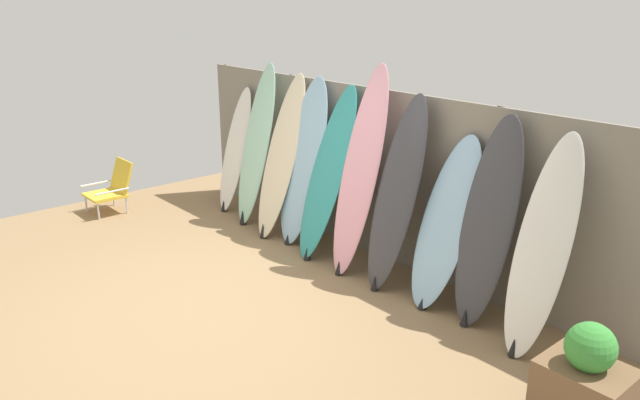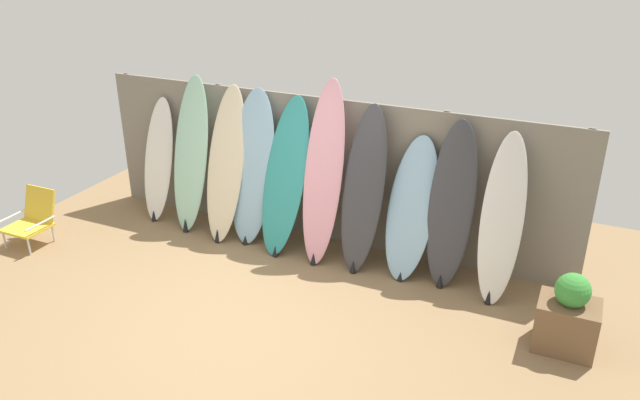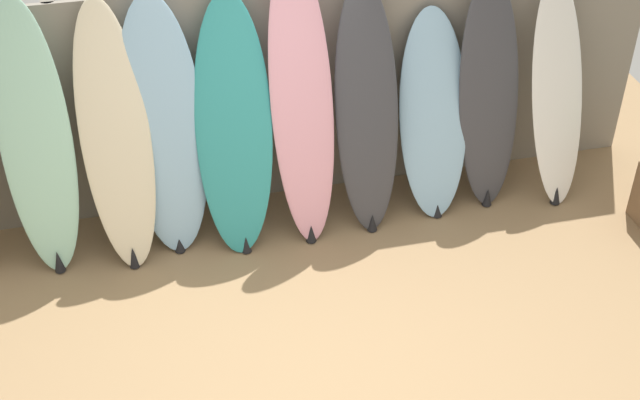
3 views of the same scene
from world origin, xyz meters
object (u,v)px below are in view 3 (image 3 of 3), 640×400
at_px(surfboard_cream_2, 116,140).
at_px(surfboard_charcoal_8, 489,95).
at_px(surfboard_teal_4, 234,129).
at_px(surfboard_pink_5, 302,106).
at_px(surfboard_white_9, 557,95).
at_px(surfboard_skyblue_7, 433,116).
at_px(surfboard_charcoal_6, 367,111).
at_px(surfboard_seafoam_1, 36,143).
at_px(surfboard_skyblue_3, 165,130).

xyz_separation_m(surfboard_cream_2, surfboard_charcoal_8, (2.78, 0.05, -0.03)).
xyz_separation_m(surfboard_teal_4, surfboard_pink_5, (0.50, -0.01, 0.13)).
distance_m(surfboard_teal_4, surfboard_charcoal_8, 1.96).
bearing_deg(surfboard_cream_2, surfboard_white_9, -0.11).
height_order(surfboard_skyblue_7, surfboard_charcoal_8, surfboard_charcoal_8).
bearing_deg(surfboard_charcoal_6, surfboard_skyblue_7, 5.87).
bearing_deg(surfboard_charcoal_6, surfboard_seafoam_1, 179.10).
bearing_deg(surfboard_charcoal_8, surfboard_skyblue_3, 179.98).
bearing_deg(surfboard_charcoal_6, surfboard_pink_5, -178.69).
xyz_separation_m(surfboard_seafoam_1, surfboard_charcoal_8, (3.31, 0.02, -0.07)).
distance_m(surfboard_teal_4, surfboard_pink_5, 0.51).
distance_m(surfboard_cream_2, surfboard_skyblue_7, 2.35).
relative_size(surfboard_teal_4, surfboard_skyblue_7, 1.19).
distance_m(surfboard_seafoam_1, surfboard_teal_4, 1.35).
bearing_deg(surfboard_skyblue_3, surfboard_charcoal_8, -0.02).
relative_size(surfboard_pink_5, surfboard_skyblue_7, 1.35).
bearing_deg(surfboard_teal_4, surfboard_cream_2, 178.82).
xyz_separation_m(surfboard_skyblue_7, surfboard_charcoal_8, (0.43, 0.01, 0.12)).
bearing_deg(surfboard_pink_5, surfboard_teal_4, 179.40).
bearing_deg(surfboard_teal_4, surfboard_pink_5, -0.60).
height_order(surfboard_seafoam_1, surfboard_charcoal_6, surfboard_seafoam_1).
distance_m(surfboard_teal_4, surfboard_skyblue_7, 1.53).
height_order(surfboard_seafoam_1, surfboard_white_9, surfboard_seafoam_1).
bearing_deg(surfboard_teal_4, surfboard_skyblue_7, 2.32).
bearing_deg(surfboard_cream_2, surfboard_skyblue_3, 8.51).
bearing_deg(surfboard_teal_4, surfboard_charcoal_8, 1.96).
xyz_separation_m(surfboard_skyblue_3, surfboard_skyblue_7, (2.01, -0.01, -0.16)).
relative_size(surfboard_skyblue_3, surfboard_pink_5, 0.89).
bearing_deg(surfboard_skyblue_3, surfboard_cream_2, -171.49).
xyz_separation_m(surfboard_seafoam_1, surfboard_teal_4, (1.35, -0.04, -0.05)).
bearing_deg(surfboard_skyblue_7, surfboard_white_9, -3.00).
bearing_deg(surfboard_skyblue_3, surfboard_charcoal_6, -2.43).
relative_size(surfboard_cream_2, surfboard_skyblue_3, 1.00).
height_order(surfboard_seafoam_1, surfboard_charcoal_8, surfboard_seafoam_1).
relative_size(surfboard_cream_2, surfboard_teal_4, 1.02).
relative_size(surfboard_charcoal_8, surfboard_white_9, 1.04).
height_order(surfboard_seafoam_1, surfboard_pink_5, surfboard_pink_5).
bearing_deg(surfboard_charcoal_6, surfboard_skyblue_3, 177.57).
xyz_separation_m(surfboard_pink_5, surfboard_white_9, (2.00, 0.02, -0.19)).
height_order(surfboard_charcoal_6, surfboard_white_9, surfboard_charcoal_6).
relative_size(surfboard_pink_5, surfboard_charcoal_6, 1.13).
height_order(surfboard_skyblue_3, surfboard_white_9, surfboard_skyblue_3).
relative_size(surfboard_skyblue_3, surfboard_teal_4, 1.02).
xyz_separation_m(surfboard_seafoam_1, surfboard_charcoal_6, (2.33, -0.04, -0.04)).
xyz_separation_m(surfboard_seafoam_1, surfboard_skyblue_7, (2.88, 0.02, -0.20)).
height_order(surfboard_cream_2, surfboard_white_9, surfboard_cream_2).
relative_size(surfboard_seafoam_1, surfboard_charcoal_8, 1.08).
xyz_separation_m(surfboard_cream_2, surfboard_charcoal_6, (1.80, -0.01, -0.00)).
bearing_deg(surfboard_cream_2, surfboard_seafoam_1, 177.20).
height_order(surfboard_cream_2, surfboard_teal_4, surfboard_cream_2).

